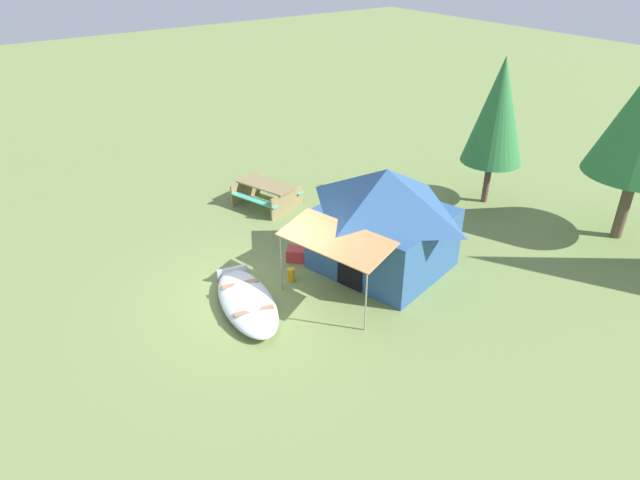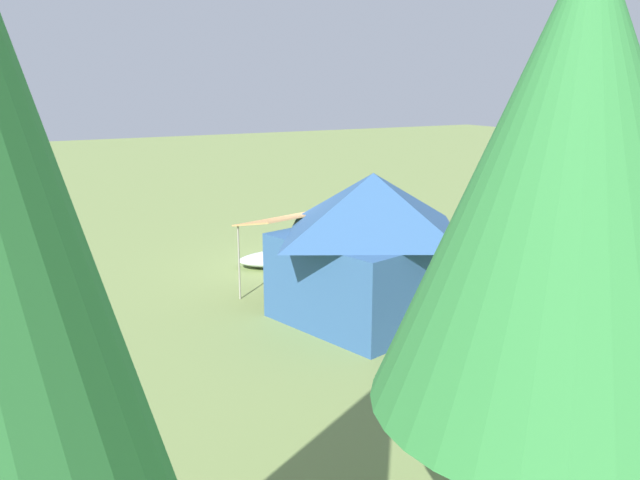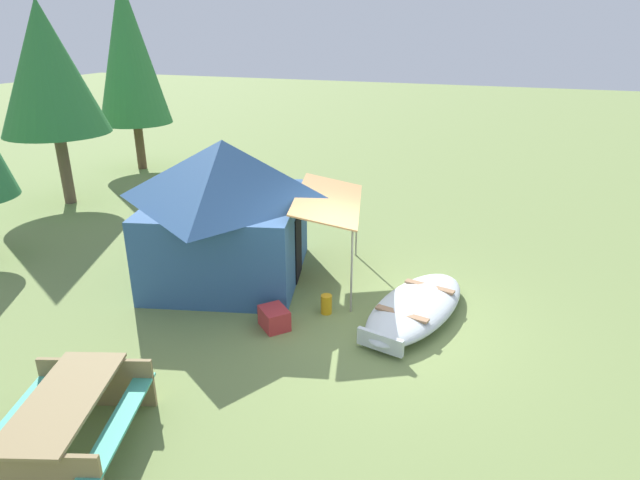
% 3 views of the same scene
% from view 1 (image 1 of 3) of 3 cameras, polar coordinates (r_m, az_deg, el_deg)
% --- Properties ---
extents(ground_plane, '(80.00, 80.00, 0.00)m').
position_cam_1_polar(ground_plane, '(14.02, -5.70, -5.43)').
color(ground_plane, olive).
extents(beached_rowboat, '(3.16, 1.85, 0.37)m').
position_cam_1_polar(beached_rowboat, '(13.46, -7.41, -6.17)').
color(beached_rowboat, silver).
rests_on(beached_rowboat, ground_plane).
extents(canvas_cabin_tent, '(3.91, 4.71, 2.77)m').
position_cam_1_polar(canvas_cabin_tent, '(14.42, 6.52, 2.23)').
color(canvas_cabin_tent, '#2E5586').
rests_on(canvas_cabin_tent, ground_plane).
extents(picnic_table, '(2.25, 2.02, 0.75)m').
position_cam_1_polar(picnic_table, '(18.18, -5.45, 4.89)').
color(picnic_table, olive).
rests_on(picnic_table, ground_plane).
extents(cooler_box, '(0.64, 0.65, 0.35)m').
position_cam_1_polar(cooler_box, '(15.21, -2.40, -1.47)').
color(cooler_box, '#B22E30').
rests_on(cooler_box, ground_plane).
extents(fuel_can, '(0.28, 0.28, 0.35)m').
position_cam_1_polar(fuel_can, '(14.37, -2.95, -3.51)').
color(fuel_can, gold).
rests_on(fuel_can, ground_plane).
extents(pine_tree_far_center, '(1.89, 1.89, 4.67)m').
position_cam_1_polar(pine_tree_far_center, '(18.31, 17.58, 12.35)').
color(pine_tree_far_center, brown).
rests_on(pine_tree_far_center, ground_plane).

